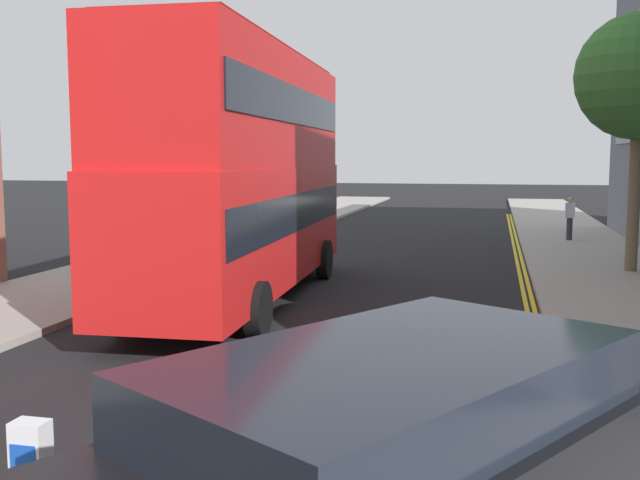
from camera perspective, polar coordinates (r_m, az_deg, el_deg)
sidewalk_right at (r=18.20m, az=22.66°, el=-4.19°), size 4.00×80.00×0.14m
sidewalk_left at (r=20.54m, az=-16.01°, el=-2.77°), size 4.00×80.00×0.14m
kerb_line_outer at (r=16.02m, az=16.34°, el=-5.58°), size 0.10×56.00×0.01m
kerb_line_inner at (r=16.01m, az=15.77°, el=-5.57°), size 0.10×56.00×0.01m
double_decker_bus_away at (r=16.73m, az=-5.97°, el=5.58°), size 3.16×10.90×5.64m
pedestrian_far at (r=29.42m, az=18.73°, el=1.64°), size 0.34×0.22×1.62m
street_tree_mid at (r=22.02m, az=23.46°, el=11.45°), size 3.41×3.41×6.99m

